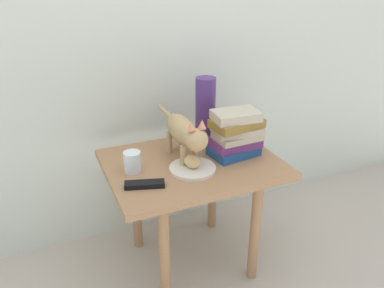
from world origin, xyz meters
name	(u,v)px	position (x,y,z in m)	size (l,w,h in m)	color
ground_plane	(192,259)	(0.00, 0.00, 0.00)	(6.00, 6.00, 0.00)	#B2A899
back_panel	(157,13)	(0.00, 0.40, 1.10)	(4.00, 0.04, 2.20)	silver
side_table	(192,178)	(0.00, 0.00, 0.46)	(0.72, 0.55, 0.54)	#9E724C
plate	(193,168)	(-0.03, -0.07, 0.54)	(0.19, 0.19, 0.01)	silver
bread_roll	(192,161)	(-0.03, -0.07, 0.58)	(0.08, 0.06, 0.05)	#E0BC7A
cat	(184,132)	(-0.03, 0.02, 0.67)	(0.09, 0.48, 0.23)	tan
book_stack	(236,134)	(0.20, -0.02, 0.64)	(0.23, 0.17, 0.21)	#1E4C8C
green_vase	(205,110)	(0.14, 0.17, 0.69)	(0.09, 0.09, 0.30)	#4C2D72
candle_jar	(133,163)	(-0.25, 0.01, 0.58)	(0.07, 0.07, 0.08)	silver
tv_remote	(145,184)	(-0.25, -0.12, 0.55)	(0.15, 0.04, 0.02)	black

